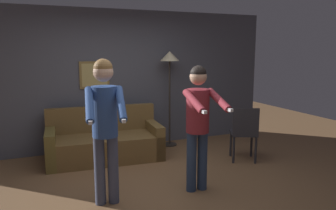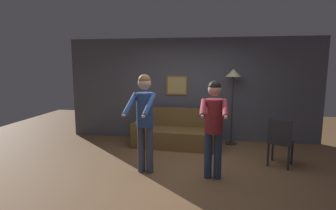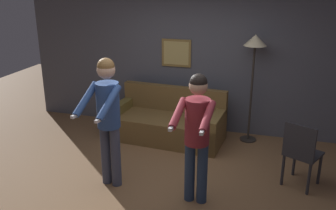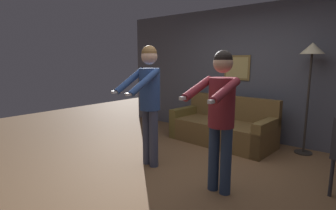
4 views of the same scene
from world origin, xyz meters
name	(u,v)px [view 1 (image 1 of 4)]	position (x,y,z in m)	size (l,w,h in m)	color
ground_plane	(155,192)	(0.00, 0.00, 0.00)	(12.00, 12.00, 0.00)	brown
back_wall_assembly	(113,80)	(0.00, 2.22, 1.30)	(6.40, 0.09, 2.60)	#535662
couch	(105,143)	(-0.33, 1.59, 0.28)	(1.96, 0.98, 0.87)	brown
torchiere_lamp	(170,66)	(1.02, 1.92, 1.56)	(0.37, 0.37, 1.83)	#332D28
person_standing_left	(105,118)	(-0.65, -0.09, 1.07)	(0.50, 0.69, 1.76)	#424A65
person_standing_right	(198,117)	(0.54, -0.18, 1.01)	(0.44, 0.70, 1.67)	navy
dining_chair_distant	(244,131)	(1.80, 0.55, 0.53)	(0.56, 0.56, 0.93)	#2D2D33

